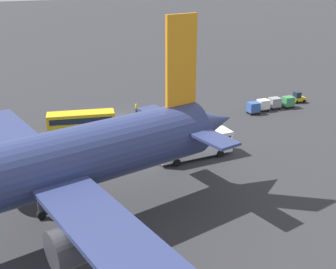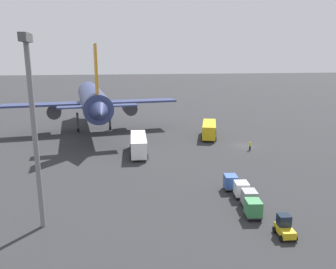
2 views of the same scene
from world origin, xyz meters
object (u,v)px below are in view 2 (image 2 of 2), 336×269
Objects in this scene: worker_person at (250,146)px; cargo_cart_green at (253,208)px; cargo_cart_grey at (249,198)px; shuttle_bus_far at (139,143)px; shuttle_bus_near at (209,129)px; cargo_cart_blue at (231,182)px; airplane at (93,100)px; baggage_tug at (284,227)px; cargo_cart_white at (241,189)px.

worker_person is 0.78× the size of cargo_cart_green.
worker_person is 25.00m from cargo_cart_grey.
shuttle_bus_far is 28.66m from cargo_cart_green.
shuttle_bus_near is at bearing -9.67° from cargo_cart_grey.
shuttle_bus_near is 6.04× the size of worker_person.
airplane is at bearing 24.67° from cargo_cart_blue.
airplane is 57.50m from baggage_tug.
cargo_cart_white is at bearing -8.97° from cargo_cart_green.
baggage_tug reaches higher than worker_person.
cargo_cart_grey is (-24.27, -10.64, -0.79)m from shuttle_bus_far.
shuttle_bus_near is 0.98× the size of shuttle_bus_far.
baggage_tug reaches higher than cargo_cart_blue.
cargo_cart_white is at bearing -162.07° from airplane.
airplane is 18.72× the size of baggage_tug.
cargo_cart_green is 1.00× the size of cargo_cart_grey.
cargo_cart_white and cargo_cart_blue have the same top height.
shuttle_bus_far is 26.51m from cargo_cart_grey.
cargo_cart_grey and cargo_cart_white have the same top height.
baggage_tug reaches higher than cargo_cart_white.
cargo_cart_blue is (-41.63, -19.12, -6.21)m from airplane.
airplane is 46.23m from cargo_cart_blue.
shuttle_bus_near is 4.72× the size of cargo_cart_grey.
cargo_cart_grey is (-22.78, 10.31, 0.32)m from worker_person.
worker_person is at bearing -23.47° from cargo_cart_green.
cargo_cart_green is at bearing 164.78° from cargo_cart_grey.
cargo_cart_blue is at bearing 3.36° from cargo_cart_grey.
airplane is 24.83m from shuttle_bus_far.
cargo_cart_green is (-26.88, -9.93, -0.79)m from shuttle_bus_far.
worker_person is (-1.49, -20.95, -1.11)m from shuttle_bus_far.
shuttle_bus_near is 32.20m from cargo_cart_white.
shuttle_bus_far is 24.19m from cargo_cart_white.
cargo_cart_blue is at bearing 148.83° from worker_person.
airplane is 21.29× the size of cargo_cart_white.
cargo_cart_blue is (11.83, 1.05, 0.25)m from baggage_tug.
cargo_cart_green and cargo_cart_grey have the same top height.
shuttle_bus_near is at bearing -54.42° from shuttle_bus_far.
worker_person is at bearing -24.36° from cargo_cart_grey.
shuttle_bus_far is at bearing 85.94° from worker_person.
baggage_tug is 30.91m from worker_person.
cargo_cart_green and cargo_cart_blue have the same top height.
airplane is at bearing 27.13° from baggage_tug.
cargo_cart_white is 1.00× the size of cargo_cart_blue.
shuttle_bus_far is 21.03m from worker_person.
cargo_cart_green is 2.70m from cargo_cart_grey.
cargo_cart_white is at bearing 10.35° from baggage_tug.
cargo_cart_green reaches higher than worker_person.
shuttle_bus_far reaches higher than cargo_cart_green.
baggage_tug is at bearing -173.59° from cargo_cart_grey.
cargo_cart_green is at bearing 177.05° from cargo_cart_blue.
worker_person is 27.68m from cargo_cart_green.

